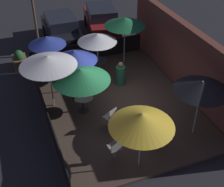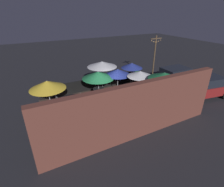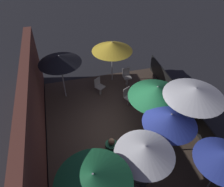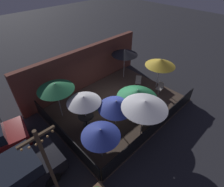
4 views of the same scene
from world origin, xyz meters
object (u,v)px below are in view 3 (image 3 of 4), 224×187
Objects in this scene: dining_table_0 at (153,113)px; patron_0 at (111,151)px; patio_chair_0 at (127,76)px; patio_umbrella_1 at (145,150)px; patio_umbrella_4 at (170,119)px; patio_umbrella_2 at (112,46)px; patio_umbrella_3 at (195,92)px; patio_chair_2 at (99,86)px; patio_umbrella_6 at (59,59)px; patio_chair_1 at (128,96)px; patio_umbrella_0 at (157,91)px; dining_table_1 at (141,174)px; patio_umbrella_5 at (93,178)px.

dining_table_0 is 2.57m from patron_0.
patio_chair_0 is 4.69m from patron_0.
patio_umbrella_1 is 5.75m from patio_chair_0.
patio_umbrella_2 is at bearing 8.32° from patio_umbrella_4.
patio_chair_2 is at bearing 41.30° from patio_umbrella_3.
patron_0 is at bearing 121.37° from dining_table_0.
dining_table_0 is at bearing -0.00° from patio_chair_0.
patio_umbrella_6 is at bearing -130.60° from patron_0.
patio_umbrella_3 is at bearing -127.83° from patio_umbrella_6.
patio_umbrella_4 is 3.18m from patio_chair_1.
patio_umbrella_3 reaches higher than patio_umbrella_4.
patio_umbrella_6 is 2.52× the size of patio_chair_2.
patio_umbrella_0 is at bearing -0.00° from patio_chair_0.
patio_umbrella_6 is 4.73m from dining_table_0.
patio_umbrella_4 is 2.12× the size of patio_chair_1.
patio_umbrella_0 is 2.87m from patron_0.
patio_chair_2 reaches higher than dining_table_0.
dining_table_1 is at bearing -38.42° from patio_chair_1.
patio_umbrella_0 is 2.70× the size of dining_table_0.
patio_umbrella_4 reaches higher than patio_umbrella_0.
patio_umbrella_5 is 1.02× the size of patio_umbrella_6.
patio_umbrella_2 reaches higher than dining_table_0.
patio_umbrella_3 is (-0.80, -1.07, 0.39)m from patio_umbrella_0.
patron_0 is (-1.34, 2.19, -0.08)m from dining_table_0.
patron_0 is (-4.85, 1.30, -1.55)m from patio_umbrella_2.
patron_0 is at bearing 121.37° from patio_umbrella_0.
patio_chair_1 reaches higher than patio_chair_2.
patio_umbrella_3 is 2.47× the size of patio_chair_0.
dining_table_0 is (3.15, -3.12, -1.62)m from patio_umbrella_5.
patio_umbrella_6 reaches higher than patio_chair_0.
patio_chair_0 is at bearing -12.73° from patio_umbrella_1.
patio_chair_2 is at bearing 36.19° from dining_table_0.
patron_0 reaches higher than patio_chair_1.
patron_0 is (-0.53, 3.27, -1.66)m from patio_umbrella_3.
patio_umbrella_3 is at bearing -126.82° from patio_umbrella_0.
dining_table_1 is 5.58m from patio_chair_0.
patio_umbrella_5 reaches higher than patio_umbrella_1.
patio_umbrella_5 is 2.10× the size of patron_0.
patio_chair_1 is at bearing 39.04° from patio_umbrella_3.
patio_chair_1 is at bearing 9.06° from patio_chair_2.
patio_umbrella_5 is at bearing 119.22° from patio_umbrella_4.
patio_chair_0 is at bearing 1.36° from patio_umbrella_4.
patio_chair_2 is (5.02, 0.34, -0.08)m from dining_table_1.
patron_0 is at bearing 30.67° from dining_table_1.
patio_umbrella_6 is 2.46× the size of patio_chair_1.
patio_umbrella_2 reaches higher than patio_umbrella_1.
patio_umbrella_1 is 1.69m from patio_umbrella_4.
patio_umbrella_4 is (-1.49, 0.16, 0.03)m from patio_umbrella_0.
patio_umbrella_0 is 1.99× the size of patron_0.
patio_chair_0 is at bearing -132.94° from patio_umbrella_2.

